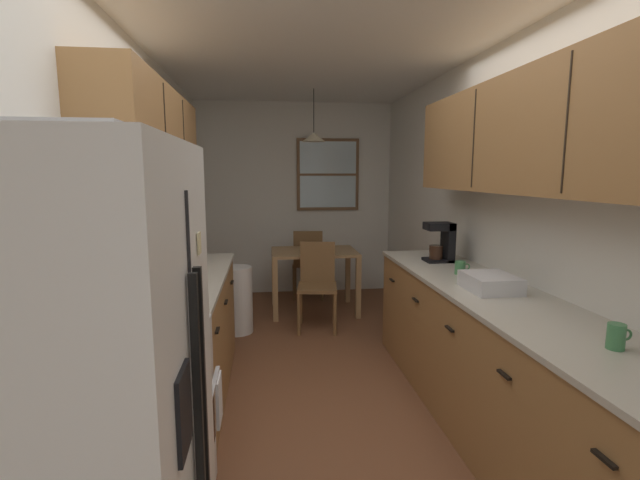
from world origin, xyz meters
TOP-DOWN VIEW (x-y plane):
  - ground_plane at (0.00, 1.00)m, footprint 12.00×12.00m
  - wall_left at (-1.35, 1.00)m, footprint 0.10×9.00m
  - wall_right at (1.35, 1.00)m, footprint 0.10×9.00m
  - wall_back at (0.00, 3.65)m, footprint 4.40×0.10m
  - ceiling_slab at (0.00, 1.00)m, footprint 4.40×9.00m
  - refrigerator at (-0.95, -1.18)m, footprint 0.72×0.81m
  - stove_range at (-0.99, -0.45)m, footprint 0.66×0.60m
  - microwave_over_range at (-1.11, -0.45)m, footprint 0.39×0.56m
  - counter_left at (-1.00, 0.74)m, footprint 0.64×1.80m
  - upper_cabinets_left at (-1.14, 0.69)m, footprint 0.33×1.88m
  - counter_right at (1.00, 0.01)m, footprint 0.64×3.13m
  - upper_cabinets_right at (1.14, -0.04)m, footprint 0.33×2.81m
  - dining_table at (0.16, 2.67)m, footprint 0.98×0.70m
  - dining_chair_near at (0.13, 2.11)m, footprint 0.45×0.45m
  - dining_chair_far at (0.14, 3.23)m, footprint 0.44×0.44m
  - pendant_light at (0.16, 2.67)m, footprint 0.26×0.26m
  - back_window at (0.45, 3.58)m, footprint 0.84×0.05m
  - trash_bin at (-0.70, 2.05)m, footprint 0.31×0.31m
  - storage_canister at (-1.00, 0.01)m, footprint 0.11×0.11m
  - dish_towel at (-0.64, -0.31)m, footprint 0.02×0.16m
  - coffee_maker at (1.04, 1.04)m, footprint 0.22×0.18m
  - mug_by_coffeemaker at (1.04, -0.84)m, footprint 0.11×0.07m
  - mug_spare at (0.99, 0.57)m, footprint 0.11×0.08m
  - dish_rack at (0.98, 0.11)m, footprint 0.28×0.34m
  - table_serving_bowl at (0.23, 2.65)m, footprint 0.21×0.21m

SIDE VIEW (x-z plane):
  - ground_plane at x=0.00m, z-range 0.00..0.00m
  - trash_bin at x=-0.70m, z-range 0.00..0.68m
  - counter_right at x=1.00m, z-range 0.00..0.90m
  - counter_left at x=-1.00m, z-range 0.00..0.90m
  - stove_range at x=-0.99m, z-range -0.08..1.02m
  - dish_towel at x=-0.64m, z-range 0.38..0.62m
  - dining_chair_near at x=0.13m, z-range 0.05..0.95m
  - dining_chair_far at x=0.14m, z-range 0.05..0.95m
  - dining_table at x=0.16m, z-range 0.25..0.97m
  - table_serving_bowl at x=0.23m, z-range 0.73..0.79m
  - refrigerator at x=-0.95m, z-range 0.00..1.71m
  - mug_spare at x=0.99m, z-range 0.90..1.00m
  - dish_rack at x=0.98m, z-range 0.90..1.00m
  - mug_by_coffeemaker at x=1.04m, z-range 0.90..1.01m
  - storage_canister at x=-1.00m, z-range 0.90..1.10m
  - coffee_maker at x=1.04m, z-range 0.91..1.23m
  - wall_left at x=-1.35m, z-range 0.00..2.55m
  - wall_right at x=1.35m, z-range 0.00..2.55m
  - wall_back at x=0.00m, z-range 0.00..2.55m
  - back_window at x=0.45m, z-range 1.13..2.08m
  - microwave_over_range at x=-1.11m, z-range 1.48..1.81m
  - upper_cabinets_left at x=-1.14m, z-range 1.50..2.17m
  - upper_cabinets_right at x=1.14m, z-range 1.50..2.19m
  - pendant_light at x=0.16m, z-range 1.74..2.31m
  - ceiling_slab at x=0.00m, z-range 2.55..2.63m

